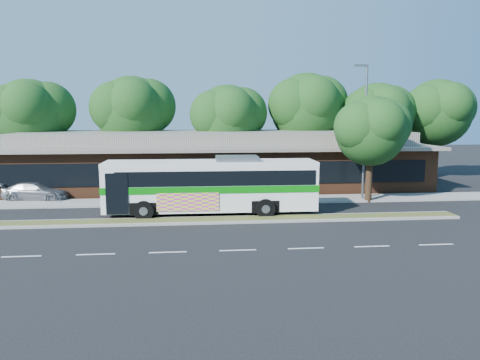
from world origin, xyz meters
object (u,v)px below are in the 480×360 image
at_px(sidewalk_tree, 375,129).
at_px(lamp_post, 364,128).
at_px(transit_bus, 212,182).
at_px(sedan, 36,191).

bearing_deg(sidewalk_tree, lamp_post, 130.72).
distance_m(lamp_post, transit_bus, 11.39).
bearing_deg(sidewalk_tree, transit_bus, -164.53).
bearing_deg(transit_bus, sidewalk_tree, 16.26).
height_order(lamp_post, sedan, lamp_post).
xyz_separation_m(lamp_post, transit_bus, (-10.38, -3.60, -3.00)).
xyz_separation_m(transit_bus, sedan, (-11.72, 5.56, -1.27)).
relative_size(lamp_post, sidewalk_tree, 1.29).
distance_m(transit_bus, sedan, 13.03).
bearing_deg(lamp_post, transit_bus, -160.86).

